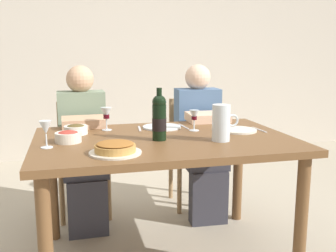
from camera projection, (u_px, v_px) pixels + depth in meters
The scene contains 20 objects.
back_wall at pixel (113, 39), 4.65m from camera, with size 8.00×0.10×2.80m, color beige.
dining_table at pixel (164, 153), 2.33m from camera, with size 1.50×1.00×0.76m.
wine_bottle at pixel (159, 118), 2.23m from camera, with size 0.08×0.08×0.30m.
water_pitcher at pixel (221, 125), 2.22m from camera, with size 0.16×0.10×0.21m.
baked_tart at pixel (115, 148), 1.95m from camera, with size 0.26×0.26×0.06m.
salad_bowl at pixel (68, 136), 2.19m from camera, with size 0.15×0.15×0.07m.
olive_bowl at pixel (76, 129), 2.41m from camera, with size 0.14×0.14×0.06m.
wine_glass_left_diner at pixel (194, 116), 2.50m from camera, with size 0.06×0.06×0.13m.
wine_glass_right_diner at pixel (106, 114), 2.52m from camera, with size 0.07×0.07×0.15m.
wine_glass_centre at pixel (46, 129), 2.06m from camera, with size 0.07×0.07×0.14m.
dinner_plate_left_setting at pixel (238, 130), 2.51m from camera, with size 0.24×0.24×0.01m, color silver.
dinner_plate_right_setting at pixel (162, 127), 2.61m from camera, with size 0.25×0.25×0.01m, color silver.
fork_left_setting at pixel (215, 132), 2.47m from camera, with size 0.16×0.01×0.01m, color silver.
knife_left_setting at pixel (259, 130), 2.54m from camera, with size 0.18×0.01×0.01m, color silver.
knife_right_setting at pixel (184, 126), 2.65m from camera, with size 0.18×0.01×0.01m, color silver.
spoon_right_setting at pixel (140, 129), 2.57m from camera, with size 0.16×0.01×0.01m, color silver.
chair_left at pixel (82, 150), 3.09m from camera, with size 0.41×0.41×0.87m.
diner_left at pixel (83, 142), 2.85m from camera, with size 0.34×0.51×1.16m.
chair_right at pixel (193, 144), 3.30m from camera, with size 0.42×0.42×0.87m.
diner_right at pixel (201, 136), 3.05m from camera, with size 0.35×0.52×1.16m.
Camera 1 is at (-0.53, -2.20, 1.26)m, focal length 42.11 mm.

